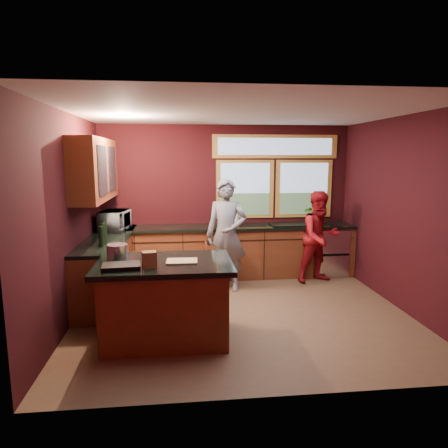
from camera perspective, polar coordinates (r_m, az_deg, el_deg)
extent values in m
plane|color=brown|center=(5.69, 2.59, -12.45)|extent=(4.50, 4.50, 0.00)
cube|color=black|center=(7.30, 0.28, 3.40)|extent=(4.50, 0.02, 2.70)
cube|color=black|center=(3.41, 7.87, -3.80)|extent=(4.50, 0.02, 2.70)
cube|color=black|center=(5.47, -21.31, 0.67)|extent=(0.02, 4.00, 2.70)
cube|color=black|center=(6.10, 24.07, 1.35)|extent=(0.02, 4.00, 2.70)
cube|color=silver|center=(5.31, 2.81, 15.68)|extent=(4.50, 4.00, 0.02)
cube|color=#768AA3|center=(7.32, 3.03, 4.97)|extent=(1.06, 0.02, 1.06)
cube|color=#768AA3|center=(7.57, 11.31, 4.96)|extent=(1.06, 0.02, 1.06)
cube|color=#AF7E33|center=(7.41, 7.37, 10.93)|extent=(2.30, 0.02, 0.42)
cube|color=#592A15|center=(6.20, -18.00, 7.41)|extent=(0.36, 1.80, 0.90)
cube|color=#592A15|center=(7.17, 0.55, -4.11)|extent=(4.50, 0.60, 0.88)
cube|color=black|center=(7.06, 0.56, -0.46)|extent=(4.50, 0.64, 0.05)
cube|color=#B7B7BC|center=(7.59, 14.61, -3.77)|extent=(0.60, 0.58, 0.85)
cube|color=black|center=(7.24, 9.27, -0.33)|extent=(0.66, 0.46, 0.05)
cube|color=#592A15|center=(6.40, -16.24, -6.17)|extent=(0.60, 2.30, 0.88)
cube|color=black|center=(6.29, -16.35, -2.09)|extent=(0.64, 2.30, 0.05)
cube|color=#592A15|center=(4.81, -8.36, -11.14)|extent=(1.40, 0.90, 0.88)
cube|color=black|center=(4.67, -8.50, -5.67)|extent=(1.55, 1.05, 0.06)
imported|color=slate|center=(6.38, 0.34, -1.60)|extent=(0.74, 0.57, 1.80)
imported|color=maroon|center=(7.01, 13.55, -1.81)|extent=(0.90, 0.78, 1.57)
imported|color=#999999|center=(6.86, -15.35, 0.50)|extent=(0.49, 0.65, 0.33)
imported|color=#999999|center=(7.43, 12.51, 1.47)|extent=(0.34, 0.29, 0.37)
cylinder|color=silver|center=(7.06, 1.68, 0.90)|extent=(0.12, 0.12, 0.28)
cube|color=tan|center=(4.60, -6.04, -5.31)|extent=(0.36, 0.26, 0.02)
cylinder|color=#BBBCC0|center=(4.84, -15.00, -3.89)|extent=(0.24, 0.24, 0.18)
cube|color=brown|center=(4.40, -10.62, -5.04)|extent=(0.17, 0.15, 0.18)
cube|color=black|center=(4.46, -14.46, -5.88)|extent=(0.43, 0.32, 0.05)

